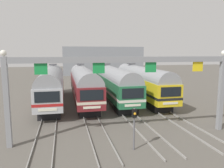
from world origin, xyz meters
TOP-DOWN VIEW (x-y plane):
  - ground_plane at (0.00, 0.00)m, footprint 160.00×160.00m
  - track_bed at (0.00, 17.00)m, footprint 14.00×70.00m
  - commuter_train_stainless at (-6.25, -0.00)m, footprint 2.88×18.06m
  - commuter_train_maroon at (-2.08, -0.00)m, footprint 2.88×18.06m
  - commuter_train_green at (2.08, -0.00)m, footprint 2.88×18.06m
  - commuter_train_yellow at (6.25, -0.00)m, footprint 2.88×18.06m
  - catenary_gantry at (0.00, -13.50)m, footprint 17.73×0.44m
  - yard_signal_mast at (0.00, -15.85)m, footprint 0.28×0.35m
  - maintenance_building at (7.33, 40.04)m, footprint 24.47×10.00m

SIDE VIEW (x-z plane):
  - ground_plane at x=0.00m, z-range 0.00..0.00m
  - track_bed at x=0.00m, z-range 0.00..0.15m
  - yard_signal_mast at x=0.00m, z-range 0.59..3.59m
  - commuter_train_stainless at x=-6.25m, z-range 0.16..5.21m
  - commuter_train_maroon at x=-2.08m, z-range 0.16..5.21m
  - commuter_train_green at x=2.08m, z-range 0.16..5.21m
  - commuter_train_yellow at x=6.25m, z-range 0.16..5.21m
  - maintenance_building at x=7.33m, z-range 0.00..8.45m
  - catenary_gantry at x=0.00m, z-range 1.63..8.60m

